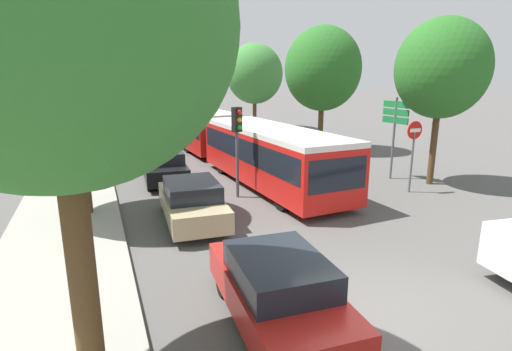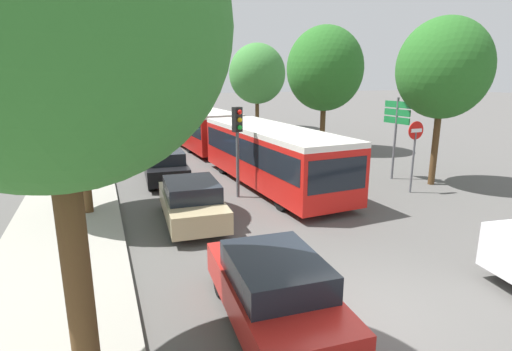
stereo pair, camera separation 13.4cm
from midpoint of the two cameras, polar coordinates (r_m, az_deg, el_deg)
The scene contains 20 objects.
ground_plane at distance 8.55m, azimuth 16.10°, elevation -18.32°, with size 200.00×200.00×0.00m, color #565451.
kerb_strip_left at distance 27.11m, azimuth -24.20°, elevation 3.42°, with size 3.20×52.32×0.14m, color #9E998E.
articulated_bus at distance 19.70m, azimuth -2.94°, elevation 5.05°, with size 3.41×16.66×2.46m.
city_bus_rear at distance 48.06m, azimuth -18.97°, elevation 9.68°, with size 2.84×11.71×2.51m.
queued_car_red at distance 7.60m, azimuth 2.56°, elevation -15.95°, with size 1.93×4.07×1.38m.
queued_car_tan at distance 12.60m, azimuth -9.43°, elevation -3.70°, with size 1.92×4.05×1.37m.
queued_car_black at distance 17.74m, azimuth -13.24°, elevation 1.33°, with size 1.93×4.09×1.39m.
queued_car_navy at distance 23.02m, azimuth -15.24°, elevation 4.28°, with size 2.16×4.56×1.55m.
queued_car_green at distance 28.52m, azimuth -16.69°, elevation 5.98°, with size 2.15×4.54×1.54m.
queued_car_white at distance 34.32m, azimuth -17.48°, elevation 7.07°, with size 1.93×4.08×1.38m.
traffic_light at distance 14.73m, azimuth -2.96°, elevation 6.24°, with size 0.38×0.40×3.40m.
no_entry_sign at distance 16.62m, azimuth 21.34°, elevation 4.02°, with size 0.70×0.08×2.82m.
direction_sign_post at distance 18.55m, azimuth 19.03°, elevation 7.32°, with size 0.23×1.40×3.60m.
tree_left_near at distance 5.65m, azimuth -27.63°, elevation 17.29°, with size 4.43×4.43×7.10m.
tree_left_mid at distance 13.54m, azimuth -25.19°, elevation 12.27°, with size 4.57×4.57×6.95m.
tree_left_far at distance 23.18m, azimuth -23.94°, elevation 12.75°, with size 3.39×3.39×6.55m.
tree_left_distant at distance 31.77m, azimuth -22.80°, elevation 12.75°, with size 3.34×3.34×6.11m.
tree_right_near at distance 18.11m, azimuth 24.82°, elevation 13.68°, with size 3.67×3.67×6.78m.
tree_right_mid at distance 25.01m, azimuth 9.48°, elevation 14.51°, with size 4.55×4.55×7.40m.
tree_right_far at distance 35.32m, azimuth -0.21°, elevation 14.12°, with size 4.83×4.83×7.22m.
Camera 1 is at (-4.74, -5.54, 4.50)m, focal length 28.00 mm.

